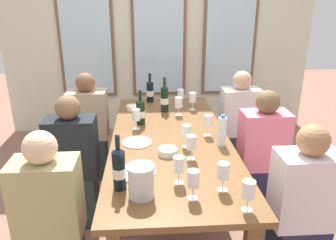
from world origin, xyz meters
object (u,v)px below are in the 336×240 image
wine_bottle_0 (119,169)px  seated_person_0 (74,166)px  seated_person_5 (301,212)px  white_plate_0 (137,142)px  wine_glass_6 (223,172)px  wine_glass_7 (193,179)px  wine_glass_10 (191,144)px  wine_glass_1 (208,122)px  wine_glass_2 (180,166)px  dining_table (170,146)px  wine_glass_5 (136,116)px  wine_glass_9 (181,95)px  wine_glass_4 (178,103)px  water_bottle (222,131)px  tasting_bowl_1 (168,151)px  seated_person_1 (262,158)px  wine_glass_0 (193,98)px  wine_glass_8 (249,191)px  white_plate_1 (136,172)px  metal_pitcher (141,181)px  tasting_bowl_0 (133,108)px  seated_person_2 (89,130)px  wine_glass_3 (187,132)px  seated_person_3 (239,126)px  wine_bottle_1 (141,111)px  wine_bottle_2 (165,98)px  wine_bottle_3 (150,91)px  seated_person_4 (51,222)px

wine_bottle_0 → seated_person_0: (-0.42, 0.70, -0.34)m
seated_person_5 → white_plate_0: bearing=147.9°
wine_glass_6 → wine_glass_7: bearing=-157.9°
wine_glass_7 → wine_glass_10: same height
wine_glass_1 → wine_glass_2: (-0.30, -0.71, 0.00)m
dining_table → wine_glass_5: 0.39m
wine_glass_6 → wine_glass_9: same height
wine_glass_4 → wine_glass_7: bearing=-92.2°
wine_glass_2 → wine_glass_4: bearing=84.8°
wine_glass_1 → seated_person_5: (0.47, -0.76, -0.33)m
water_bottle → seated_person_5: bearing=-55.1°
tasting_bowl_1 → seated_person_1: 0.90m
wine_glass_7 → wine_glass_4: bearing=87.8°
wine_glass_0 → wine_glass_1: 0.67m
wine_glass_0 → wine_glass_2: same height
wine_glass_10 → seated_person_0: size_ratio=0.16×
wine_glass_7 → wine_glass_8: 0.30m
white_plate_1 → wine_glass_8: wine_glass_8 is taller
wine_glass_6 → seated_person_1: seated_person_1 is taller
seated_person_1 → metal_pitcher: bearing=-140.0°
tasting_bowl_0 → wine_glass_10: 1.17m
wine_glass_0 → wine_glass_2: bearing=-100.9°
wine_glass_2 → wine_glass_0: bearing=79.1°
wine_glass_6 → wine_glass_7: size_ratio=1.00×
wine_glass_4 → seated_person_0: seated_person_0 is taller
seated_person_2 → wine_glass_10: bearing=-52.1°
wine_glass_2 → seated_person_0: size_ratio=0.16×
wine_glass_4 → seated_person_5: 1.46m
wine_glass_3 → wine_glass_10: same height
wine_glass_1 → wine_glass_7: 0.91m
wine_glass_5 → wine_glass_7: 1.12m
seated_person_5 → wine_glass_8: bearing=-150.3°
tasting_bowl_0 → seated_person_1: seated_person_1 is taller
wine_glass_3 → seated_person_3: 1.19m
wine_glass_0 → wine_glass_9: (-0.10, 0.13, -0.00)m
seated_person_3 → water_bottle: bearing=-113.6°
wine_glass_2 → wine_glass_3: size_ratio=1.00×
tasting_bowl_0 → wine_glass_2: wine_glass_2 is taller
wine_bottle_1 → wine_glass_0: (0.50, 0.37, 0.00)m
wine_glass_9 → wine_bottle_2: bearing=-135.9°
seated_person_3 → wine_glass_8: bearing=-104.3°
dining_table → seated_person_1: seated_person_1 is taller
wine_bottle_3 → seated_person_1: seated_person_1 is taller
wine_glass_1 → wine_glass_3: bearing=-133.6°
metal_pitcher → wine_glass_3: bearing=62.7°
white_plate_0 → seated_person_4: 0.85m
wine_glass_0 → seated_person_0: (-1.04, -0.71, -0.33)m
wine_bottle_1 → wine_glass_2: size_ratio=1.75×
wine_bottle_1 → seated_person_1: bearing=-17.1°
wine_glass_0 → wine_glass_8: bearing=-88.0°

